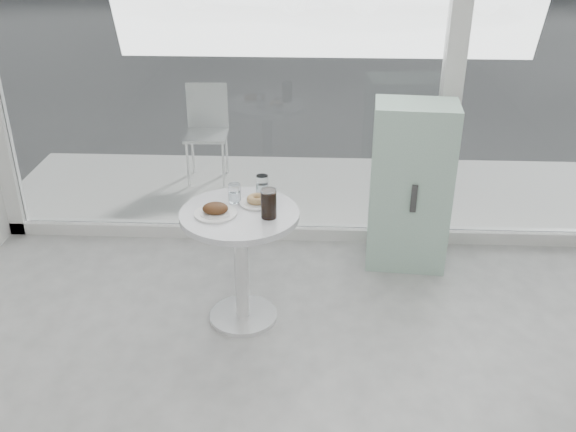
{
  "coord_description": "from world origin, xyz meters",
  "views": [
    {
      "loc": [
        -0.05,
        -1.5,
        2.48
      ],
      "look_at": [
        -0.2,
        1.7,
        0.85
      ],
      "focal_mm": 40.0,
      "sensor_mm": 36.0,
      "label": 1
    }
  ],
  "objects_px": {
    "plate_donut": "(257,201)",
    "water_tumbler_b": "(262,186)",
    "mint_cabinet": "(410,187)",
    "patio_chair": "(207,126)",
    "water_tumbler_a": "(234,194)",
    "main_table": "(241,244)",
    "plate_fritter": "(216,210)",
    "cola_glass": "(269,204)"
  },
  "relations": [
    {
      "from": "main_table",
      "to": "patio_chair",
      "type": "bearing_deg",
      "value": 104.31
    },
    {
      "from": "plate_donut",
      "to": "water_tumbler_a",
      "type": "xyz_separation_m",
      "value": [
        -0.14,
        0.02,
        0.03
      ]
    },
    {
      "from": "mint_cabinet",
      "to": "water_tumbler_a",
      "type": "distance_m",
      "value": 1.35
    },
    {
      "from": "main_table",
      "to": "mint_cabinet",
      "type": "distance_m",
      "value": 1.36
    },
    {
      "from": "water_tumbler_b",
      "to": "cola_glass",
      "type": "bearing_deg",
      "value": -78.44
    },
    {
      "from": "mint_cabinet",
      "to": "main_table",
      "type": "bearing_deg",
      "value": -140.98
    },
    {
      "from": "mint_cabinet",
      "to": "water_tumbler_a",
      "type": "height_order",
      "value": "mint_cabinet"
    },
    {
      "from": "plate_donut",
      "to": "water_tumbler_b",
      "type": "relative_size",
      "value": 1.73
    },
    {
      "from": "main_table",
      "to": "plate_fritter",
      "type": "bearing_deg",
      "value": -163.1
    },
    {
      "from": "plate_fritter",
      "to": "water_tumbler_a",
      "type": "distance_m",
      "value": 0.19
    },
    {
      "from": "cola_glass",
      "to": "patio_chair",
      "type": "bearing_deg",
      "value": 108.22
    },
    {
      "from": "main_table",
      "to": "water_tumbler_b",
      "type": "distance_m",
      "value": 0.39
    },
    {
      "from": "plate_donut",
      "to": "water_tumbler_b",
      "type": "xyz_separation_m",
      "value": [
        0.02,
        0.14,
        0.03
      ]
    },
    {
      "from": "patio_chair",
      "to": "plate_fritter",
      "type": "relative_size",
      "value": 3.45
    },
    {
      "from": "main_table",
      "to": "water_tumbler_b",
      "type": "height_order",
      "value": "water_tumbler_b"
    },
    {
      "from": "main_table",
      "to": "mint_cabinet",
      "type": "bearing_deg",
      "value": 34.41
    },
    {
      "from": "plate_fritter",
      "to": "water_tumbler_a",
      "type": "xyz_separation_m",
      "value": [
        0.09,
        0.17,
        0.03
      ]
    },
    {
      "from": "plate_fritter",
      "to": "cola_glass",
      "type": "height_order",
      "value": "cola_glass"
    },
    {
      "from": "water_tumbler_b",
      "to": "cola_glass",
      "type": "relative_size",
      "value": 0.7
    },
    {
      "from": "cola_glass",
      "to": "plate_fritter",
      "type": "bearing_deg",
      "value": 175.85
    },
    {
      "from": "mint_cabinet",
      "to": "plate_fritter",
      "type": "relative_size",
      "value": 4.79
    },
    {
      "from": "plate_donut",
      "to": "water_tumbler_a",
      "type": "height_order",
      "value": "water_tumbler_a"
    },
    {
      "from": "plate_donut",
      "to": "patio_chair",
      "type": "bearing_deg",
      "value": 107.52
    },
    {
      "from": "main_table",
      "to": "cola_glass",
      "type": "height_order",
      "value": "cola_glass"
    },
    {
      "from": "main_table",
      "to": "mint_cabinet",
      "type": "height_order",
      "value": "mint_cabinet"
    },
    {
      "from": "mint_cabinet",
      "to": "patio_chair",
      "type": "relative_size",
      "value": 1.39
    },
    {
      "from": "plate_fritter",
      "to": "water_tumbler_a",
      "type": "relative_size",
      "value": 2.09
    },
    {
      "from": "water_tumbler_a",
      "to": "cola_glass",
      "type": "distance_m",
      "value": 0.3
    },
    {
      "from": "plate_fritter",
      "to": "main_table",
      "type": "bearing_deg",
      "value": 16.9
    },
    {
      "from": "main_table",
      "to": "plate_fritter",
      "type": "height_order",
      "value": "plate_fritter"
    },
    {
      "from": "patio_chair",
      "to": "plate_fritter",
      "type": "xyz_separation_m",
      "value": [
        0.42,
        -2.21,
        0.25
      ]
    },
    {
      "from": "patio_chair",
      "to": "water_tumbler_b",
      "type": "height_order",
      "value": "patio_chair"
    },
    {
      "from": "plate_donut",
      "to": "water_tumbler_b",
      "type": "bearing_deg",
      "value": 81.91
    },
    {
      "from": "main_table",
      "to": "patio_chair",
      "type": "xyz_separation_m",
      "value": [
        -0.55,
        2.17,
        -0.0
      ]
    },
    {
      "from": "water_tumbler_a",
      "to": "cola_glass",
      "type": "bearing_deg",
      "value": -40.53
    },
    {
      "from": "patio_chair",
      "to": "water_tumbler_b",
      "type": "bearing_deg",
      "value": -72.9
    },
    {
      "from": "mint_cabinet",
      "to": "patio_chair",
      "type": "bearing_deg",
      "value": 144.73
    },
    {
      "from": "patio_chair",
      "to": "plate_fritter",
      "type": "distance_m",
      "value": 2.26
    },
    {
      "from": "main_table",
      "to": "water_tumbler_b",
      "type": "xyz_separation_m",
      "value": [
        0.12,
        0.26,
        0.27
      ]
    },
    {
      "from": "main_table",
      "to": "plate_fritter",
      "type": "distance_m",
      "value": 0.28
    },
    {
      "from": "plate_fritter",
      "to": "water_tumbler_b",
      "type": "bearing_deg",
      "value": 50.1
    },
    {
      "from": "patio_chair",
      "to": "cola_glass",
      "type": "bearing_deg",
      "value": -73.97
    }
  ]
}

